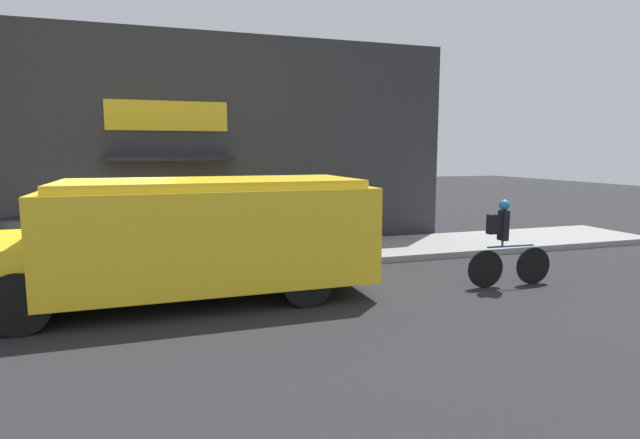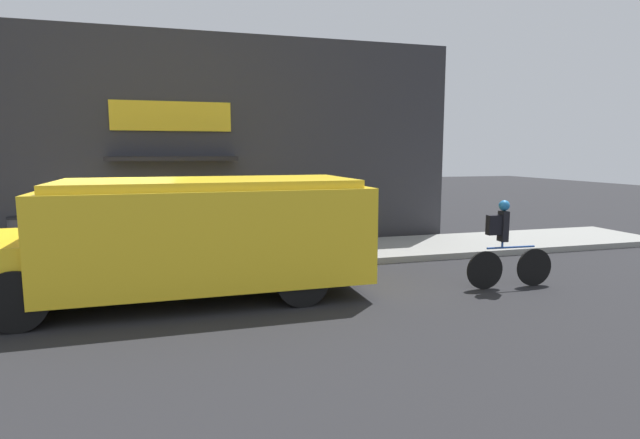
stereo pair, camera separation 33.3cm
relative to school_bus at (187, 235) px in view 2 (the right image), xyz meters
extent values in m
plane|color=#232326|center=(-1.44, 1.46, -1.10)|extent=(70.00, 70.00, 0.00)
cube|color=gray|center=(-1.44, 2.73, -1.02)|extent=(28.00, 2.55, 0.15)
cube|color=#2D2D33|center=(-1.44, 4.31, 1.62)|extent=(17.37, 0.18, 5.44)
cube|color=gold|center=(-0.20, 4.20, 2.27)|extent=(2.84, 0.05, 0.71)
cube|color=black|center=(-0.20, 3.78, 1.25)|extent=(2.99, 0.88, 0.10)
cube|color=yellow|center=(0.39, 0.00, 0.01)|extent=(5.28, 2.38, 1.60)
cube|color=yellow|center=(0.39, 0.00, 0.88)|extent=(4.86, 2.19, 0.13)
cube|color=red|center=(-1.07, 1.40, 0.09)|extent=(0.03, 0.44, 0.44)
cylinder|color=black|center=(-2.38, 0.98, -0.66)|extent=(0.89, 0.27, 0.88)
cylinder|color=black|center=(-2.36, -1.03, -0.66)|extent=(0.89, 0.27, 0.88)
cylinder|color=black|center=(1.75, 1.02, -0.66)|extent=(0.89, 0.27, 0.88)
cylinder|color=black|center=(1.77, -0.98, -0.66)|extent=(0.89, 0.27, 0.88)
cylinder|color=black|center=(6.26, -1.00, -0.74)|extent=(0.71, 0.08, 0.71)
cylinder|color=black|center=(5.23, -0.95, -0.74)|extent=(0.71, 0.08, 0.71)
cylinder|color=#234793|center=(5.75, -0.98, -0.34)|extent=(0.98, 0.09, 0.04)
cylinder|color=#234793|center=(5.57, -0.97, -0.28)|extent=(0.04, 0.04, 0.12)
cube|color=black|center=(5.57, -0.97, 0.06)|extent=(0.13, 0.21, 0.56)
sphere|color=#2375B7|center=(5.57, -0.97, 0.44)|extent=(0.20, 0.20, 0.20)
cube|color=black|center=(5.38, -0.96, 0.09)|extent=(0.27, 0.15, 0.36)
cylinder|color=#38383D|center=(-3.48, 3.66, -0.50)|extent=(0.59, 0.59, 0.90)
cylinder|color=black|center=(-3.48, 3.66, -0.03)|extent=(0.60, 0.60, 0.04)
camera|label=1|loc=(-0.45, -8.60, 1.41)|focal=28.00mm
camera|label=2|loc=(-0.13, -8.70, 1.41)|focal=28.00mm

